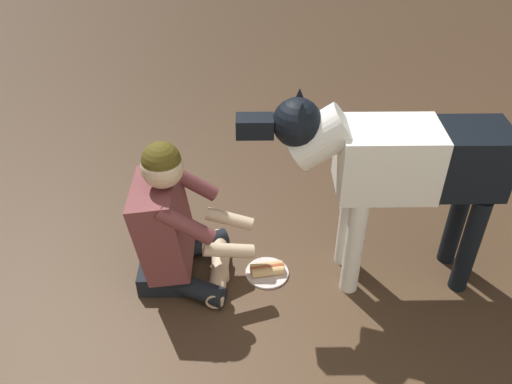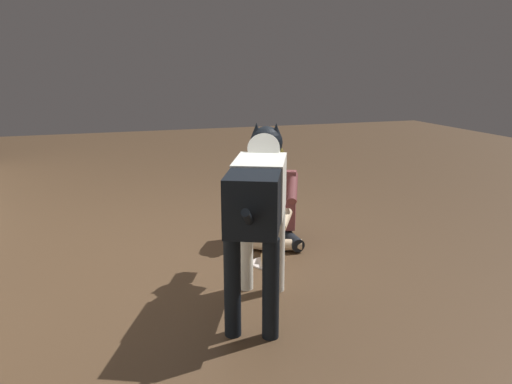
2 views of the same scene
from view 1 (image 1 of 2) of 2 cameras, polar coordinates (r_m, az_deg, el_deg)
person_sitting_on_floor at (r=2.87m, az=-8.73°, el=-3.62°), size 0.71×0.62×0.86m
large_dog at (r=2.70m, az=14.63°, el=2.67°), size 1.36×0.70×1.11m
hot_dog_on_plate at (r=3.06m, az=1.18°, el=-8.28°), size 0.24×0.24×0.06m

